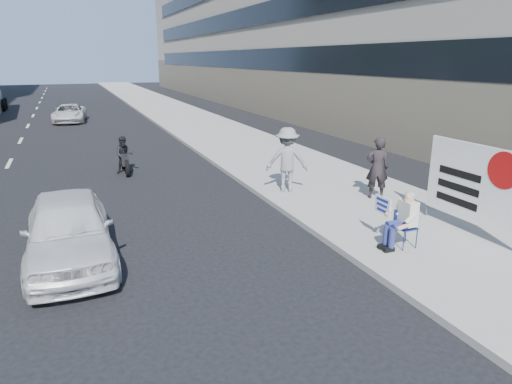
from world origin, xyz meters
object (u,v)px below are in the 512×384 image
motorcycle (124,157)px  white_sedan_far (69,113)px  pedestrian_woman (377,168)px  white_sedan_near (69,229)px  seated_protester (402,217)px  jogger (287,160)px  protest_banner (476,185)px

motorcycle → white_sedan_far: bearing=99.4°
pedestrian_woman → white_sedan_far: (-8.38, 23.38, -0.49)m
white_sedan_near → seated_protester: bearing=-19.3°
jogger → motorcycle: size_ratio=1.00×
pedestrian_woman → motorcycle: size_ratio=0.92×
protest_banner → pedestrian_woman: bearing=94.9°
jogger → motorcycle: bearing=-25.2°
motorcycle → jogger: bearing=-45.5°
jogger → motorcycle: 6.77m
seated_protester → white_sedan_near: white_sedan_near is taller
pedestrian_woman → white_sedan_near: size_ratio=0.43×
seated_protester → pedestrian_woman: pedestrian_woman is taller
white_sedan_near → motorcycle: white_sedan_near is taller
pedestrian_woman → protest_banner: size_ratio=0.62×
jogger → white_sedan_near: jogger is taller
protest_banner → white_sedan_far: protest_banner is taller
seated_protester → white_sedan_far: seated_protester is taller
protest_banner → white_sedan_near: bearing=165.2°
seated_protester → protest_banner: (2.10, -0.01, 0.53)m
jogger → protest_banner: protest_banner is taller
white_sedan_far → motorcycle: (1.75, -16.59, 0.03)m
white_sedan_far → jogger: bearing=-68.1°
protest_banner → jogger: bearing=116.0°
protest_banner → motorcycle: (-6.92, 10.17, -0.76)m
jogger → white_sedan_far: bearing=-50.4°
jogger → pedestrian_woman: (2.19, -1.71, -0.09)m
white_sedan_near → white_sedan_far: 24.38m
jogger → white_sedan_far: 22.54m
protest_banner → white_sedan_far: (-8.67, 26.75, -0.80)m
jogger → white_sedan_near: 7.08m
white_sedan_near → white_sedan_far: white_sedan_near is taller
protest_banner → white_sedan_near: size_ratio=0.70×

